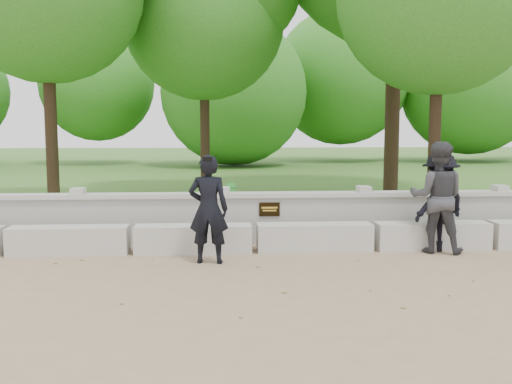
% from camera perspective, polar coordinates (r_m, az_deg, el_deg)
% --- Properties ---
extents(ground, '(80.00, 80.00, 0.00)m').
position_cam_1_polar(ground, '(7.62, 0.76, -9.00)').
color(ground, '#987D5D').
rests_on(ground, ground).
extents(lawn, '(40.00, 22.00, 0.25)m').
position_cam_1_polar(lawn, '(21.42, -2.24, 1.30)').
color(lawn, '#396B24').
rests_on(lawn, ground).
extents(concrete_bench, '(11.90, 0.45, 0.45)m').
position_cam_1_polar(concrete_bench, '(9.42, -0.17, -4.62)').
color(concrete_bench, '#B2AFA8').
rests_on(concrete_bench, ground).
extents(parapet_wall, '(12.50, 0.35, 0.90)m').
position_cam_1_polar(parapet_wall, '(10.07, -0.42, -2.52)').
color(parapet_wall, '#A7A59E').
rests_on(parapet_wall, ground).
extents(man_main, '(0.64, 0.57, 1.64)m').
position_cam_1_polar(man_main, '(8.56, -4.78, -1.72)').
color(man_main, black).
rests_on(man_main, ground).
extents(visitor_left, '(1.06, 0.94, 1.81)m').
position_cam_1_polar(visitor_left, '(9.74, 17.66, -0.51)').
color(visitor_left, '#37373B').
rests_on(visitor_left, ground).
extents(visitor_mid, '(1.21, 1.04, 1.63)m').
position_cam_1_polar(visitor_mid, '(9.91, 17.92, -0.94)').
color(visitor_mid, black).
rests_on(visitor_mid, ground).
extents(tree_center, '(4.35, 4.35, 7.19)m').
position_cam_1_polar(tree_center, '(16.01, -5.26, 18.01)').
color(tree_center, '#382619').
rests_on(tree_center, lawn).
extents(shrub_a, '(0.30, 0.34, 0.54)m').
position_cam_1_polar(shrub_a, '(11.08, -18.03, -1.73)').
color(shrub_a, '#2E872F').
rests_on(shrub_a, lawn).
extents(shrub_b, '(0.40, 0.42, 0.60)m').
position_cam_1_polar(shrub_b, '(12.38, -2.64, -0.45)').
color(shrub_b, '#2E872F').
rests_on(shrub_b, lawn).
extents(shrub_c, '(0.63, 0.62, 0.53)m').
position_cam_1_polar(shrub_c, '(12.36, 11.35, -0.75)').
color(shrub_c, '#2E872F').
rests_on(shrub_c, lawn).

